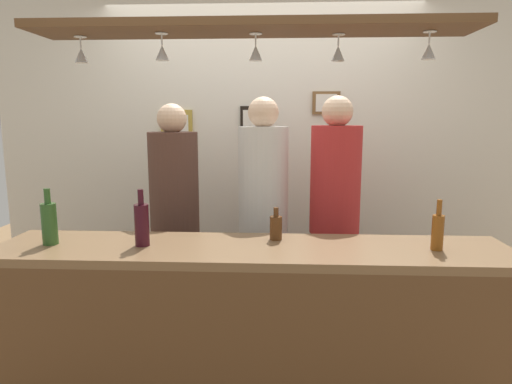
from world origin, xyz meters
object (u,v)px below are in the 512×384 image
picture_frame_upper_small (326,103)px  picture_frame_crest (251,122)px  person_middle_white_patterned_shirt (263,199)px  bottle_champagne_green (49,222)px  bottle_beer_amber_tall (438,231)px  picture_frame_caricature (177,131)px  bottle_beer_brown_stubby (276,227)px  person_right_red_shirt (335,199)px  bottle_wine_dark_red (142,224)px  person_left_brown_shirt (174,202)px

picture_frame_upper_small → picture_frame_crest: 0.62m
person_middle_white_patterned_shirt → bottle_champagne_green: bearing=-144.8°
bottle_beer_amber_tall → picture_frame_caricature: bearing=139.3°
bottle_champagne_green → bottle_beer_brown_stubby: bearing=7.3°
picture_frame_caricature → picture_frame_upper_small: bearing=0.0°
person_middle_white_patterned_shirt → picture_frame_crest: person_middle_white_patterned_shirt is taller
picture_frame_upper_small → picture_frame_crest: (-0.60, 0.00, -0.15)m
person_right_red_shirt → picture_frame_upper_small: picture_frame_upper_small is taller
person_right_red_shirt → picture_frame_upper_small: size_ratio=8.00×
person_middle_white_patterned_shirt → person_right_red_shirt: size_ratio=1.00×
person_middle_white_patterned_shirt → picture_frame_crest: bearing=100.5°
bottle_beer_brown_stubby → bottle_champagne_green: 1.21m
picture_frame_caricature → picture_frame_crest: picture_frame_crest is taller
bottle_champagne_green → bottle_beer_amber_tall: bearing=0.0°
picture_frame_upper_small → person_middle_white_patterned_shirt: bearing=-126.8°
picture_frame_crest → bottle_champagne_green: bearing=-124.7°
person_right_red_shirt → picture_frame_caricature: bearing=152.3°
picture_frame_upper_small → bottle_beer_brown_stubby: bearing=-107.0°
bottle_beer_brown_stubby → bottle_wine_dark_red: (-0.70, -0.15, 0.05)m
person_left_brown_shirt → person_right_red_shirt: bearing=-0.0°
bottle_beer_brown_stubby → bottle_wine_dark_red: bearing=-167.6°
person_middle_white_patterned_shirt → person_left_brown_shirt: bearing=180.0°
picture_frame_caricature → bottle_champagne_green: bearing=-104.6°
person_left_brown_shirt → picture_frame_crest: size_ratio=6.57×
person_right_red_shirt → bottle_beer_amber_tall: 0.88m
person_left_brown_shirt → bottle_beer_amber_tall: person_left_brown_shirt is taller
picture_frame_caricature → person_middle_white_patterned_shirt: bearing=-41.1°
person_middle_white_patterned_shirt → bottle_beer_amber_tall: person_middle_white_patterned_shirt is taller
person_right_red_shirt → person_middle_white_patterned_shirt: bearing=180.0°
person_left_brown_shirt → bottle_champagne_green: 0.92m
bottle_beer_amber_tall → picture_frame_caricature: picture_frame_caricature is taller
bottle_champagne_green → picture_frame_upper_small: picture_frame_upper_small is taller
person_middle_white_patterned_shirt → picture_frame_caricature: size_ratio=5.16×
person_left_brown_shirt → person_middle_white_patterned_shirt: person_middle_white_patterned_shirt is taller
person_left_brown_shirt → person_right_red_shirt: person_right_red_shirt is taller
bottle_beer_brown_stubby → bottle_champagne_green: (-1.20, -0.15, 0.05)m
bottle_beer_brown_stubby → bottle_champagne_green: bearing=-172.7°
person_left_brown_shirt → bottle_beer_brown_stubby: person_left_brown_shirt is taller
bottle_beer_brown_stubby → picture_frame_caricature: 1.59m
bottle_beer_amber_tall → bottle_champagne_green: size_ratio=0.87×
person_right_red_shirt → bottle_wine_dark_red: (-1.10, -0.78, 0.00)m
person_right_red_shirt → bottle_beer_brown_stubby: size_ratio=9.77×
bottle_wine_dark_red → bottle_beer_brown_stubby: bearing=12.4°
person_left_brown_shirt → bottle_beer_amber_tall: bearing=-26.9°
bottle_beer_brown_stubby → bottle_wine_dark_red: 0.72m
picture_frame_upper_small → bottle_wine_dark_red: bearing=-127.4°
person_middle_white_patterned_shirt → bottle_beer_brown_stubby: person_middle_white_patterned_shirt is taller
bottle_beer_brown_stubby → bottle_champagne_green: bottle_champagne_green is taller
bottle_beer_brown_stubby → picture_frame_caricature: picture_frame_caricature is taller
person_left_brown_shirt → bottle_wine_dark_red: size_ratio=5.70×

